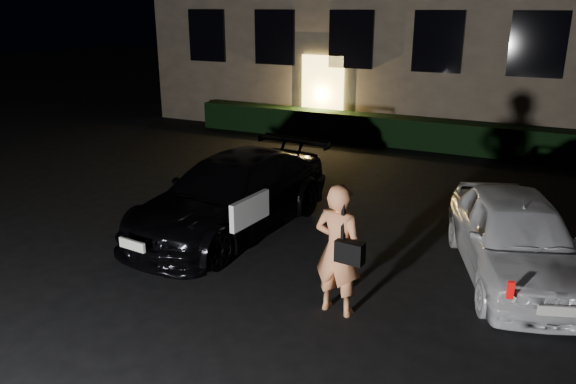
% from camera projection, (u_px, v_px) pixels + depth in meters
% --- Properties ---
extents(ground, '(80.00, 80.00, 0.00)m').
position_uv_depth(ground, '(244.00, 320.00, 7.47)').
color(ground, black).
rests_on(ground, ground).
extents(hedge, '(15.00, 0.70, 0.85)m').
position_uv_depth(hedge, '(427.00, 134.00, 16.28)').
color(hedge, black).
rests_on(hedge, ground).
extents(sedan, '(2.36, 4.92, 1.37)m').
position_uv_depth(sedan, '(232.00, 195.00, 10.28)').
color(sedan, black).
rests_on(sedan, ground).
extents(hatch, '(2.77, 4.17, 1.32)m').
position_uv_depth(hatch, '(516.00, 237.00, 8.46)').
color(hatch, white).
rests_on(hatch, ground).
extents(man, '(0.76, 0.50, 1.83)m').
position_uv_depth(man, '(338.00, 250.00, 7.39)').
color(man, '#FF9960').
rests_on(man, ground).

